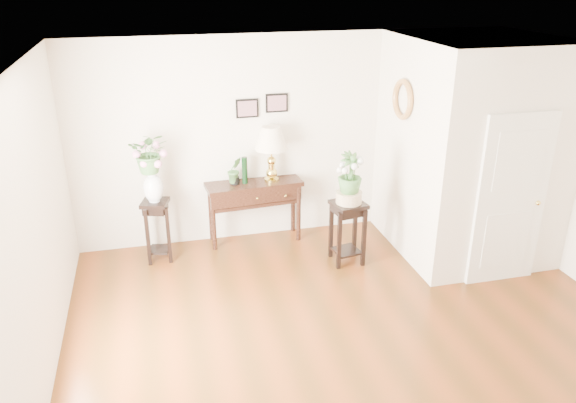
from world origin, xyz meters
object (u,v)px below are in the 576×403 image
object	(u,v)px
console_table	(255,211)
plant_stand_a	(158,230)
plant_stand_b	(347,232)
table_lamp	(271,156)

from	to	relation	value
console_table	plant_stand_a	bearing A→B (deg)	-173.70
console_table	plant_stand_b	bearing A→B (deg)	-45.19
plant_stand_a	plant_stand_b	distance (m)	2.46
table_lamp	plant_stand_a	distance (m)	1.79
plant_stand_a	table_lamp	bearing A→B (deg)	9.06
console_table	table_lamp	distance (m)	0.82
plant_stand_a	plant_stand_b	size ratio (longest dim) A/B	1.00
table_lamp	console_table	bearing A→B (deg)	180.00
table_lamp	plant_stand_a	world-z (taller)	table_lamp
console_table	plant_stand_a	distance (m)	1.35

